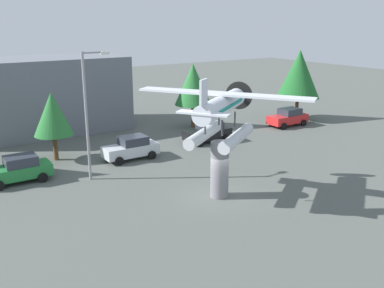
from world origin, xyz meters
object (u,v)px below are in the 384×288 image
(display_pedestal, at_px, (220,170))
(tree_east, at_px, (52,114))
(floatplane_monument, at_px, (221,113))
(car_near_green, at_px, (18,169))
(tree_center_back, at_px, (193,85))
(car_mid_silver, at_px, (131,148))
(storefront_building, at_px, (45,95))
(tree_far_east, at_px, (299,74))
(streetlight_primary, at_px, (89,108))
(car_far_black, at_px, (208,132))
(car_distant_red, at_px, (288,117))

(display_pedestal, xyz_separation_m, tree_east, (-6.11, 12.52, 1.83))
(tree_east, bearing_deg, floatplane_monument, -63.43)
(car_near_green, xyz_separation_m, tree_center_back, (17.87, 6.33, 3.35))
(car_mid_silver, height_order, tree_east, tree_east)
(tree_east, bearing_deg, tree_center_back, 11.70)
(display_pedestal, distance_m, storefront_building, 22.44)
(display_pedestal, height_order, tree_far_east, tree_far_east)
(streetlight_primary, bearing_deg, car_far_black, 15.50)
(floatplane_monument, bearing_deg, tree_far_east, -2.03)
(car_mid_silver, relative_size, tree_east, 0.81)
(storefront_building, relative_size, tree_east, 2.80)
(floatplane_monument, bearing_deg, storefront_building, 66.25)
(car_mid_silver, relative_size, car_distant_red, 1.00)
(car_near_green, distance_m, tree_far_east, 29.41)
(streetlight_primary, height_order, tree_center_back, streetlight_primary)
(car_distant_red, bearing_deg, tree_far_east, -150.49)
(tree_center_back, bearing_deg, streetlight_primary, -148.27)
(tree_far_east, bearing_deg, tree_east, 179.63)
(floatplane_monument, relative_size, car_near_green, 2.19)
(tree_east, bearing_deg, car_near_green, -135.76)
(car_near_green, xyz_separation_m, storefront_building, (5.51, 12.82, 2.58))
(car_distant_red, distance_m, tree_east, 22.91)
(car_mid_silver, height_order, tree_center_back, tree_center_back)
(car_far_black, distance_m, tree_center_back, 6.40)
(car_mid_silver, distance_m, tree_center_back, 11.71)
(display_pedestal, height_order, storefront_building, storefront_building)
(display_pedestal, bearing_deg, car_distant_red, 32.93)
(display_pedestal, bearing_deg, tree_east, 116.03)
(floatplane_monument, distance_m, tree_east, 14.00)
(tree_east, distance_m, tree_center_back, 14.76)
(display_pedestal, xyz_separation_m, streetlight_primary, (-5.26, 7.10, 3.13))
(streetlight_primary, relative_size, tree_east, 1.62)
(tree_east, xyz_separation_m, tree_center_back, (14.44, 2.99, 0.67))
(car_far_black, height_order, tree_east, tree_east)
(tree_east, bearing_deg, storefront_building, 77.66)
(tree_center_back, xyz_separation_m, tree_far_east, (11.11, -3.15, 0.56))
(storefront_building, distance_m, tree_east, 9.71)
(car_near_green, bearing_deg, car_far_black, -175.77)
(storefront_building, relative_size, tree_far_east, 2.00)
(car_mid_silver, xyz_separation_m, tree_center_back, (9.54, 5.91, 3.35))
(car_near_green, distance_m, car_far_black, 16.09)
(tree_east, distance_m, tree_far_east, 25.58)
(car_mid_silver, bearing_deg, car_near_green, 2.87)
(tree_far_east, bearing_deg, floatplane_monument, -147.57)
(car_distant_red, xyz_separation_m, tree_far_east, (2.87, 1.62, 3.91))
(car_far_black, xyz_separation_m, car_distant_red, (10.07, 0.36, 0.00))
(car_mid_silver, relative_size, car_far_black, 1.00)
(car_far_black, height_order, tree_far_east, tree_far_east)
(car_far_black, bearing_deg, tree_east, -9.69)
(floatplane_monument, distance_m, car_near_green, 13.92)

